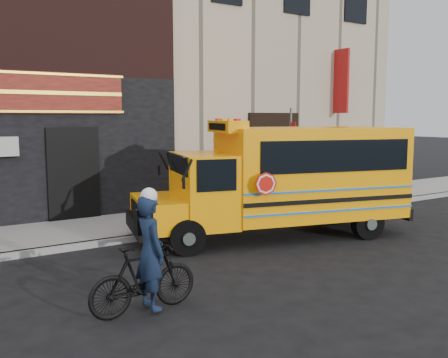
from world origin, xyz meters
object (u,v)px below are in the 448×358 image
Objects in this scene: school_bus at (287,177)px; cyclist at (150,255)px; sign_pole at (291,157)px; bicycle at (144,279)px.

cyclist is (-4.97, -2.66, -0.62)m from school_bus.
sign_pole is 1.84× the size of bicycle.
school_bus is 2.84m from sign_pole.
school_bus is 4.05× the size of bicycle.
sign_pole reaches higher than cyclist.
school_bus is 5.67m from cyclist.
cyclist is at bearing -145.44° from sign_pole.
school_bus is at bearing -64.06° from bicycle.
sign_pole reaches higher than school_bus.
bicycle is (-5.08, -2.66, -0.97)m from school_bus.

